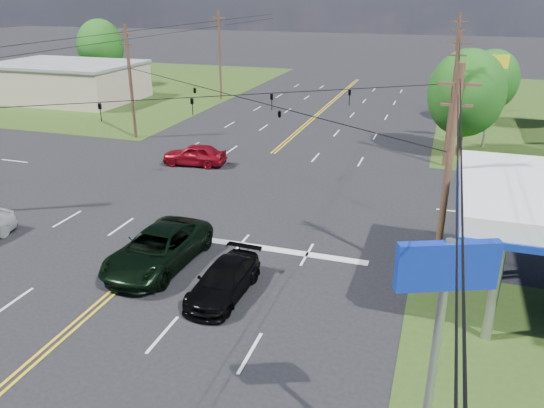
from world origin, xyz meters
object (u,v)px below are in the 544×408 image
(pole_ne, at_px, (452,99))
(retail_nw, at_px, (67,83))
(tree_far_l, at_px, (100,46))
(polesign_se, at_px, (441,309))
(pole_se, at_px, (447,179))
(tree_right_a, at_px, (466,93))
(suv_black, at_px, (224,281))
(pole_right_far, at_px, (454,63))
(pole_left_far, at_px, (220,54))
(tree_right_b, at_px, (492,80))
(pole_nw, at_px, (131,81))
(pickup_dkgreen, at_px, (158,249))

(pole_ne, bearing_deg, retail_nw, 163.18)
(tree_far_l, xyz_separation_m, polesign_se, (45.00, -52.22, 0.49))
(pole_se, height_order, tree_right_a, pole_se)
(pole_ne, height_order, suv_black, pole_ne)
(pole_ne, relative_size, suv_black, 2.00)
(pole_right_far, bearing_deg, pole_left_far, 180.00)
(suv_black, bearing_deg, pole_ne, 70.95)
(tree_right_b, bearing_deg, suv_black, -107.98)
(tree_right_a, bearing_deg, pole_left_far, 149.35)
(pole_nw, xyz_separation_m, pole_ne, (26.00, 0.00, 0.00))
(pole_left_far, relative_size, polesign_se, 1.37)
(retail_nw, bearing_deg, suv_black, -45.07)
(pole_left_far, bearing_deg, pickup_dkgreen, -70.77)
(suv_black, distance_m, polesign_se, 12.34)
(pickup_dkgreen, bearing_deg, pole_nw, 126.48)
(tree_far_l, relative_size, suv_black, 1.84)
(pickup_dkgreen, distance_m, suv_black, 4.17)
(retail_nw, relative_size, pole_se, 1.68)
(pole_se, xyz_separation_m, pickup_dkgreen, (-12.31, -2.24, -4.03))
(tree_right_b, xyz_separation_m, polesign_se, (-3.50, -44.22, 1.46))
(tree_right_a, distance_m, pickup_dkgreen, 27.08)
(pole_nw, relative_size, pole_left_far, 0.95)
(pickup_dkgreen, xyz_separation_m, polesign_se, (12.31, -8.97, 4.80))
(pole_nw, distance_m, polesign_se, 39.12)
(pole_ne, xyz_separation_m, pole_left_far, (-26.00, 19.00, 0.25))
(pole_right_far, relative_size, tree_right_b, 1.41)
(retail_nw, distance_m, tree_right_a, 45.21)
(suv_black, bearing_deg, pickup_dkgreen, 161.97)
(pole_left_far, distance_m, tree_right_a, 31.39)
(retail_nw, relative_size, pole_left_far, 1.60)
(pole_se, bearing_deg, pole_right_far, 90.00)
(tree_right_a, bearing_deg, tree_right_b, 78.23)
(retail_nw, height_order, tree_right_b, tree_right_b)
(pole_ne, bearing_deg, pole_left_far, 143.84)
(pole_nw, relative_size, tree_far_l, 1.09)
(tree_right_a, relative_size, suv_black, 1.72)
(pole_ne, distance_m, pole_left_far, 32.20)
(pole_left_far, distance_m, tree_right_b, 29.79)
(tree_right_b, distance_m, pickup_dkgreen, 38.77)
(pole_nw, height_order, pole_ne, same)
(pole_se, distance_m, tree_right_b, 33.19)
(pole_right_far, xyz_separation_m, tree_far_l, (-45.00, 4.00, 0.03))
(pole_nw, distance_m, suv_black, 28.24)
(tree_right_a, relative_size, tree_far_l, 0.94)
(pole_se, bearing_deg, tree_far_l, 137.66)
(pole_left_far, distance_m, tree_far_l, 19.42)
(tree_right_b, bearing_deg, retail_nw, -177.54)
(pole_se, relative_size, pole_left_far, 0.95)
(pole_left_far, bearing_deg, suv_black, -66.61)
(pole_right_far, xyz_separation_m, polesign_se, (0.00, -48.22, 0.51))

